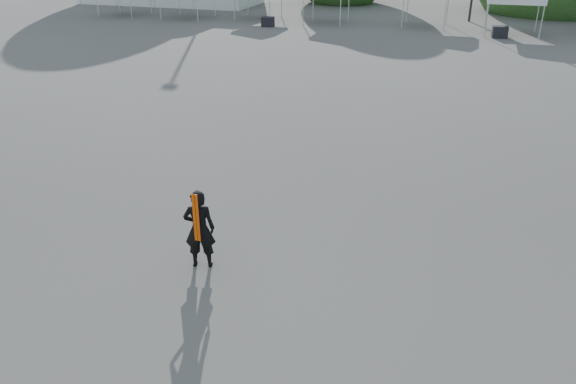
% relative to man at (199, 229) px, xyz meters
% --- Properties ---
extents(ground, '(120.00, 120.00, 0.00)m').
position_rel_man_xyz_m(ground, '(1.17, 2.46, -0.81)').
color(ground, '#474442').
rests_on(ground, ground).
extents(man, '(0.68, 0.55, 1.62)m').
position_rel_man_xyz_m(man, '(0.00, 0.00, 0.00)').
color(man, black).
rests_on(man, ground).
extents(crate_west, '(0.86, 0.70, 0.62)m').
position_rel_man_xyz_m(crate_west, '(-8.58, 27.99, -0.50)').
color(crate_west, black).
rests_on(crate_west, ground).
extents(crate_mid, '(0.95, 0.77, 0.69)m').
position_rel_man_xyz_m(crate_mid, '(6.06, 28.23, -0.47)').
color(crate_mid, black).
rests_on(crate_mid, ground).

